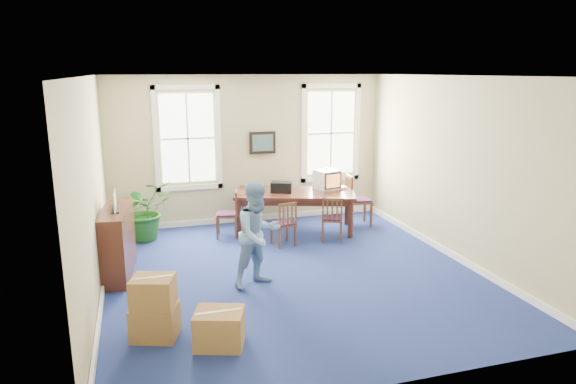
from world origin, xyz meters
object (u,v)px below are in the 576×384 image
object	(u,v)px
man	(258,234)
cardboard_boxes	(171,300)
potted_plant	(144,210)
chair_near_left	(283,223)
conference_table	(295,211)
crt_tv	(327,180)
credenza	(117,242)

from	to	relation	value
man	cardboard_boxes	distance (m)	1.85
potted_plant	chair_near_left	bearing A→B (deg)	-24.48
conference_table	man	distance (m)	2.91
crt_tv	cardboard_boxes	bearing A→B (deg)	-148.73
chair_near_left	conference_table	bearing A→B (deg)	-131.86
man	chair_near_left	bearing A→B (deg)	39.49
man	potted_plant	size ratio (longest dim) A/B	1.38
crt_tv	credenza	bearing A→B (deg)	-175.20
conference_table	potted_plant	size ratio (longest dim) A/B	2.04
conference_table	credenza	xyz separation A→B (m)	(-3.50, -1.47, 0.15)
potted_plant	crt_tv	bearing A→B (deg)	-4.02
man	crt_tv	bearing A→B (deg)	27.99
potted_plant	cardboard_boxes	xyz separation A→B (m)	(0.22, -3.96, -0.17)
crt_tv	cardboard_boxes	xyz separation A→B (m)	(-3.53, -3.69, -0.61)
chair_near_left	cardboard_boxes	world-z (taller)	chair_near_left
man	cardboard_boxes	xyz separation A→B (m)	(-1.42, -1.11, -0.40)
conference_table	chair_near_left	distance (m)	0.97
chair_near_left	man	distance (m)	1.95
credenza	potted_plant	distance (m)	1.85
conference_table	credenza	bearing A→B (deg)	-138.70
crt_tv	man	distance (m)	3.34
man	potted_plant	distance (m)	3.29
chair_near_left	credenza	xyz separation A→B (m)	(-3.01, -0.64, 0.13)
crt_tv	potted_plant	xyz separation A→B (m)	(-3.75, 0.26, -0.44)
man	credenza	bearing A→B (deg)	130.75
chair_near_left	cardboard_boxes	distance (m)	3.63
credenza	cardboard_boxes	xyz separation A→B (m)	(0.70, -2.17, -0.14)
man	potted_plant	xyz separation A→B (m)	(-1.64, 2.84, -0.23)
cardboard_boxes	credenza	bearing A→B (deg)	107.77
credenza	crt_tv	bearing A→B (deg)	26.26
conference_table	cardboard_boxes	bearing A→B (deg)	-109.11
conference_table	cardboard_boxes	world-z (taller)	cardboard_boxes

